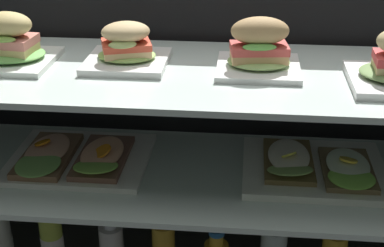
{
  "coord_description": "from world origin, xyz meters",
  "views": [
    {
      "loc": [
        0.12,
        -1.22,
        1.05
      ],
      "look_at": [
        0.0,
        0.0,
        0.48
      ],
      "focal_mm": 54.67,
      "sensor_mm": 36.0,
      "label": 1
    }
  ],
  "objects_px": {
    "plated_roll_sandwich_mid_left": "(126,49)",
    "open_sandwich_tray_right_of_center": "(76,157)",
    "open_sandwich_tray_mid_right": "(315,167)",
    "plated_roll_sandwich_near_right_corner": "(9,45)",
    "plated_roll_sandwich_far_right": "(259,51)",
    "juice_bottle_front_left_end": "(53,247)"
  },
  "relations": [
    {
      "from": "open_sandwich_tray_mid_right",
      "to": "plated_roll_sandwich_near_right_corner",
      "type": "bearing_deg",
      "value": -179.08
    },
    {
      "from": "plated_roll_sandwich_mid_left",
      "to": "juice_bottle_front_left_end",
      "type": "distance_m",
      "value": 0.55
    },
    {
      "from": "open_sandwich_tray_mid_right",
      "to": "plated_roll_sandwich_mid_left",
      "type": "bearing_deg",
      "value": 179.43
    },
    {
      "from": "plated_roll_sandwich_mid_left",
      "to": "open_sandwich_tray_right_of_center",
      "type": "height_order",
      "value": "plated_roll_sandwich_mid_left"
    },
    {
      "from": "open_sandwich_tray_mid_right",
      "to": "juice_bottle_front_left_end",
      "type": "xyz_separation_m",
      "value": [
        -0.64,
        -0.07,
        -0.23
      ]
    },
    {
      "from": "plated_roll_sandwich_mid_left",
      "to": "open_sandwich_tray_right_of_center",
      "type": "relative_size",
      "value": 0.54
    },
    {
      "from": "plated_roll_sandwich_near_right_corner",
      "to": "plated_roll_sandwich_far_right",
      "type": "distance_m",
      "value": 0.56
    },
    {
      "from": "plated_roll_sandwich_near_right_corner",
      "to": "plated_roll_sandwich_mid_left",
      "type": "xyz_separation_m",
      "value": [
        0.27,
        0.02,
        -0.01
      ]
    },
    {
      "from": "plated_roll_sandwich_near_right_corner",
      "to": "plated_roll_sandwich_far_right",
      "type": "xyz_separation_m",
      "value": [
        0.56,
        0.01,
        0.0
      ]
    },
    {
      "from": "juice_bottle_front_left_end",
      "to": "open_sandwich_tray_mid_right",
      "type": "bearing_deg",
      "value": 5.83
    },
    {
      "from": "plated_roll_sandwich_near_right_corner",
      "to": "open_sandwich_tray_mid_right",
      "type": "height_order",
      "value": "plated_roll_sandwich_near_right_corner"
    },
    {
      "from": "open_sandwich_tray_mid_right",
      "to": "juice_bottle_front_left_end",
      "type": "bearing_deg",
      "value": -174.17
    },
    {
      "from": "plated_roll_sandwich_mid_left",
      "to": "plated_roll_sandwich_far_right",
      "type": "relative_size",
      "value": 1.0
    },
    {
      "from": "plated_roll_sandwich_mid_left",
      "to": "juice_bottle_front_left_end",
      "type": "height_order",
      "value": "plated_roll_sandwich_mid_left"
    },
    {
      "from": "juice_bottle_front_left_end",
      "to": "plated_roll_sandwich_near_right_corner",
      "type": "bearing_deg",
      "value": 140.79
    },
    {
      "from": "plated_roll_sandwich_mid_left",
      "to": "open_sandwich_tray_mid_right",
      "type": "bearing_deg",
      "value": -0.57
    },
    {
      "from": "plated_roll_sandwich_near_right_corner",
      "to": "plated_roll_sandwich_far_right",
      "type": "relative_size",
      "value": 1.06
    },
    {
      "from": "open_sandwich_tray_right_of_center",
      "to": "plated_roll_sandwich_near_right_corner",
      "type": "bearing_deg",
      "value": -178.6
    },
    {
      "from": "open_sandwich_tray_right_of_center",
      "to": "juice_bottle_front_left_end",
      "type": "height_order",
      "value": "open_sandwich_tray_right_of_center"
    },
    {
      "from": "plated_roll_sandwich_near_right_corner",
      "to": "plated_roll_sandwich_far_right",
      "type": "height_order",
      "value": "plated_roll_sandwich_far_right"
    },
    {
      "from": "open_sandwich_tray_right_of_center",
      "to": "juice_bottle_front_left_end",
      "type": "distance_m",
      "value": 0.25
    },
    {
      "from": "plated_roll_sandwich_mid_left",
      "to": "open_sandwich_tray_mid_right",
      "type": "distance_m",
      "value": 0.52
    }
  ]
}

